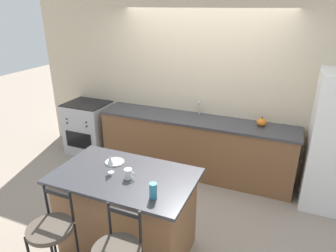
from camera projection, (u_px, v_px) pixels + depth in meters
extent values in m
plane|color=gray|center=(186.00, 182.00, 4.62)|extent=(18.00, 18.00, 0.00)
cube|color=beige|center=(202.00, 87.00, 4.67)|extent=(6.00, 0.07, 2.70)
cube|color=brown|center=(194.00, 146.00, 4.75)|extent=(3.02, 0.60, 0.90)
cube|color=#38383D|center=(195.00, 119.00, 4.58)|extent=(3.06, 0.63, 0.03)
cube|color=black|center=(195.00, 118.00, 4.57)|extent=(0.56, 0.33, 0.01)
cylinder|color=#ADAFB5|center=(199.00, 107.00, 4.70)|extent=(0.02, 0.02, 0.22)
cylinder|color=#ADAFB5|center=(199.00, 102.00, 4.61)|extent=(0.02, 0.12, 0.02)
cube|color=brown|center=(127.00, 214.00, 3.22)|extent=(1.33, 0.75, 0.90)
cube|color=#38383D|center=(124.00, 176.00, 3.05)|extent=(1.45, 0.87, 0.03)
cube|color=#B7B7BC|center=(89.00, 128.00, 5.43)|extent=(0.73, 0.62, 0.92)
cube|color=black|center=(79.00, 140.00, 5.20)|extent=(0.52, 0.01, 0.29)
cube|color=black|center=(87.00, 103.00, 5.26)|extent=(0.73, 0.62, 0.02)
cylinder|color=black|center=(66.00, 119.00, 5.13)|extent=(0.03, 0.02, 0.03)
cylinder|color=black|center=(86.00, 122.00, 4.99)|extent=(0.03, 0.02, 0.03)
cylinder|color=black|center=(67.00, 123.00, 5.16)|extent=(0.03, 0.02, 0.03)
cylinder|color=black|center=(86.00, 127.00, 5.01)|extent=(0.03, 0.02, 0.03)
cylinder|color=black|center=(55.00, 245.00, 2.94)|extent=(0.02, 0.02, 0.69)
cylinder|color=#4C4238|center=(50.00, 229.00, 2.63)|extent=(0.40, 0.40, 0.04)
cylinder|color=black|center=(46.00, 199.00, 2.74)|extent=(0.02, 0.02, 0.31)
cylinder|color=black|center=(72.00, 207.00, 2.63)|extent=(0.02, 0.02, 0.31)
cube|color=black|center=(57.00, 193.00, 2.65)|extent=(0.29, 0.02, 0.04)
cylinder|color=#4C4238|center=(116.00, 252.00, 2.39)|extent=(0.40, 0.40, 0.04)
cylinder|color=black|center=(109.00, 218.00, 2.49)|extent=(0.02, 0.02, 0.31)
cylinder|color=black|center=(140.00, 227.00, 2.39)|extent=(0.02, 0.02, 0.31)
cube|color=black|center=(124.00, 213.00, 2.40)|extent=(0.29, 0.02, 0.04)
cylinder|color=beige|center=(115.00, 162.00, 3.27)|extent=(0.21, 0.21, 0.01)
torus|color=beige|center=(115.00, 162.00, 3.27)|extent=(0.20, 0.20, 0.01)
cylinder|color=white|center=(111.00, 172.00, 3.08)|extent=(0.06, 0.06, 0.00)
cylinder|color=white|center=(111.00, 168.00, 3.06)|extent=(0.01, 0.01, 0.09)
cone|color=white|center=(110.00, 160.00, 3.03)|extent=(0.07, 0.07, 0.10)
cylinder|color=white|center=(128.00, 174.00, 2.96)|extent=(0.08, 0.08, 0.10)
torus|color=white|center=(132.00, 174.00, 2.94)|extent=(0.07, 0.01, 0.07)
cylinder|color=teal|center=(153.00, 191.00, 2.65)|extent=(0.07, 0.07, 0.15)
ellipsoid|color=orange|center=(262.00, 122.00, 4.26)|extent=(0.14, 0.14, 0.11)
cylinder|color=brown|center=(262.00, 118.00, 4.23)|extent=(0.02, 0.02, 0.02)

